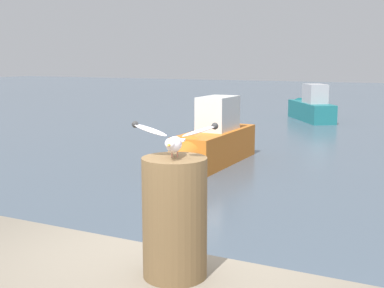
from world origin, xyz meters
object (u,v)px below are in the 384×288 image
at_px(boat_orange, 211,142).
at_px(seagull, 174,139).
at_px(boat_teal, 309,107).
at_px(mooring_post, 175,218).

bearing_deg(boat_orange, seagull, -66.84).
xyz_separation_m(seagull, boat_teal, (-4.22, 20.80, -1.74)).
height_order(boat_orange, boat_teal, boat_orange).
bearing_deg(mooring_post, boat_orange, 113.16).
distance_m(boat_orange, boat_teal, 11.40).
bearing_deg(seagull, mooring_post, 107.34).
xyz_separation_m(boat_orange, boat_teal, (-0.19, 11.40, -0.05)).
bearing_deg(mooring_post, boat_teal, 101.45).
bearing_deg(mooring_post, seagull, -72.66).
height_order(mooring_post, boat_orange, mooring_post).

